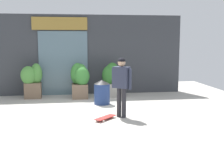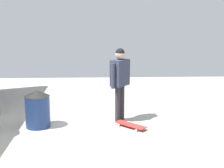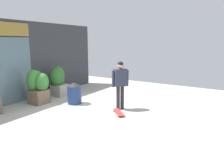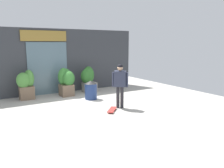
% 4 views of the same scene
% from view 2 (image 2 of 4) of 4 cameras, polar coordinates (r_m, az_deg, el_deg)
% --- Properties ---
extents(ground_plane, '(12.00, 12.00, 0.00)m').
position_cam_2_polar(ground_plane, '(7.27, -6.37, -8.22)').
color(ground_plane, '#B2ADA3').
extents(skateboarder, '(0.51, 0.48, 1.73)m').
position_cam_2_polar(skateboarder, '(7.68, 1.36, 1.24)').
color(skateboarder, '#28282D').
rests_on(skateboarder, ground_plane).
extents(skateboard, '(0.69, 0.71, 0.08)m').
position_cam_2_polar(skateboard, '(7.49, 3.21, -7.02)').
color(skateboard, red).
rests_on(skateboard, ground_plane).
extents(trash_bin, '(0.56, 0.56, 0.85)m').
position_cam_2_polar(trash_bin, '(7.60, -12.65, -4.13)').
color(trash_bin, navy).
rests_on(trash_bin, ground_plane).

